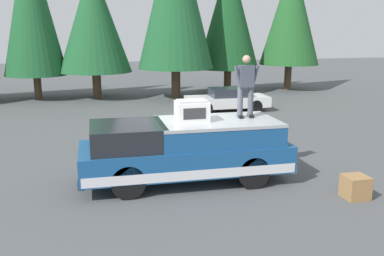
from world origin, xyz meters
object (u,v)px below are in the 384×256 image
at_px(person_on_truck_bed, 246,85).
at_px(wooden_crate, 355,187).
at_px(parked_car_white, 227,100).
at_px(compressor_unit, 192,111).
at_px(pickup_truck, 185,150).

relative_size(person_on_truck_bed, wooden_crate, 3.02).
height_order(person_on_truck_bed, parked_car_white, person_on_truck_bed).
xyz_separation_m(compressor_unit, person_on_truck_bed, (0.16, -1.53, 0.62)).
height_order(parked_car_white, wooden_crate, parked_car_white).
xyz_separation_m(compressor_unit, wooden_crate, (-2.10, -3.59, -1.65)).
bearing_deg(compressor_unit, wooden_crate, -120.30).
bearing_deg(wooden_crate, person_on_truck_bed, 42.38).
bearing_deg(person_on_truck_bed, pickup_truck, 95.86).
bearing_deg(wooden_crate, parked_car_white, -2.21).
bearing_deg(parked_car_white, person_on_truck_bed, 165.11).
relative_size(pickup_truck, person_on_truck_bed, 3.28).
bearing_deg(compressor_unit, pickup_truck, 96.31).
height_order(pickup_truck, wooden_crate, pickup_truck).
bearing_deg(person_on_truck_bed, compressor_unit, 95.81).
xyz_separation_m(person_on_truck_bed, wooden_crate, (-2.25, -2.05, -2.27)).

